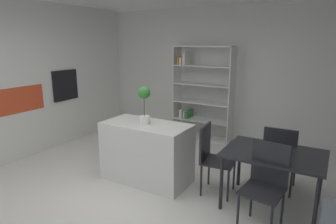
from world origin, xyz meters
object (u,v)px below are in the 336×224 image
at_px(open_bookshelf, 200,92).
at_px(dining_chair_near, 266,179).
at_px(dining_table, 274,158).
at_px(kitchen_island, 147,152).
at_px(potted_plant_on_island, 144,101).
at_px(dining_chair_far, 280,154).
at_px(built_in_oven, 65,85).
at_px(dining_chair_island_side, 212,154).

xyz_separation_m(open_bookshelf, dining_chair_near, (1.94, -2.51, -0.43)).
xyz_separation_m(dining_table, dining_chair_near, (0.01, -0.44, -0.09)).
distance_m(kitchen_island, potted_plant_on_island, 0.77).
distance_m(kitchen_island, dining_chair_far, 1.88).
bearing_deg(open_bookshelf, potted_plant_on_island, -86.49).
bearing_deg(built_in_oven, kitchen_island, -14.05).
xyz_separation_m(open_bookshelf, dining_chair_island_side, (1.12, -2.07, -0.45)).
bearing_deg(dining_chair_island_side, potted_plant_on_island, 94.27).
relative_size(potted_plant_on_island, dining_chair_near, 0.57).
bearing_deg(dining_chair_near, kitchen_island, 177.59).
height_order(potted_plant_on_island, dining_table, potted_plant_on_island).
bearing_deg(open_bookshelf, kitchen_island, -86.17).
relative_size(dining_table, dining_chair_island_side, 1.23).
relative_size(built_in_oven, potted_plant_on_island, 1.09).
bearing_deg(dining_chair_far, kitchen_island, 17.80).
bearing_deg(kitchen_island, dining_chair_near, -8.91).
height_order(potted_plant_on_island, dining_chair_near, potted_plant_on_island).
height_order(dining_chair_island_side, dining_chair_far, dining_chair_island_side).
bearing_deg(built_in_oven, dining_chair_far, 0.21).
relative_size(dining_chair_near, dining_chair_far, 1.03).
bearing_deg(dining_chair_near, dining_chair_far, 97.13).
relative_size(potted_plant_on_island, dining_chair_island_side, 0.58).
height_order(built_in_oven, open_bookshelf, open_bookshelf).
bearing_deg(dining_chair_near, dining_table, 98.01).
height_order(potted_plant_on_island, dining_chair_far, potted_plant_on_island).
height_order(built_in_oven, kitchen_island, built_in_oven).
bearing_deg(potted_plant_on_island, dining_chair_near, -8.12).
relative_size(kitchen_island, potted_plant_on_island, 2.36).
bearing_deg(dining_chair_near, potted_plant_on_island, 178.39).
xyz_separation_m(open_bookshelf, dining_table, (1.92, -2.06, -0.34)).
height_order(open_bookshelf, dining_chair_near, open_bookshelf).
height_order(dining_table, dining_chair_far, dining_chair_far).
bearing_deg(dining_chair_near, built_in_oven, 174.64).
distance_m(built_in_oven, dining_chair_far, 4.19).
height_order(built_in_oven, dining_chair_near, built_in_oven).
relative_size(kitchen_island, open_bookshelf, 0.66).
bearing_deg(open_bookshelf, dining_chair_near, -52.32).
height_order(kitchen_island, dining_chair_near, dining_chair_near).
xyz_separation_m(kitchen_island, potted_plant_on_island, (-0.01, -0.02, 0.77)).
bearing_deg(potted_plant_on_island, dining_table, 6.02).
bearing_deg(dining_chair_far, dining_chair_near, 89.53).
bearing_deg(dining_chair_far, open_bookshelf, -41.14).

